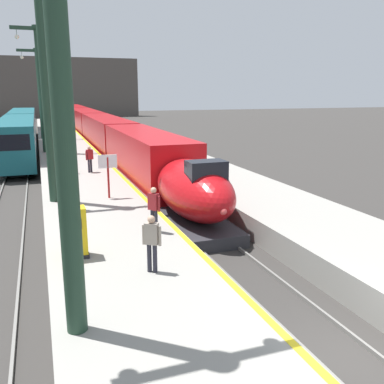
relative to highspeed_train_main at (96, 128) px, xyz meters
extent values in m
plane|color=#33302D|center=(0.00, -44.10, -1.97)|extent=(260.00, 260.00, 0.00)
cube|color=gray|center=(-4.05, -19.35, -1.45)|extent=(4.80, 110.00, 1.05)
cube|color=gray|center=(4.05, -19.35, -1.45)|extent=(4.80, 110.00, 1.05)
cube|color=yellow|center=(-1.77, -19.35, -0.92)|extent=(0.20, 107.80, 0.01)
cube|color=slate|center=(-0.75, -16.60, -1.91)|extent=(0.08, 110.00, 0.12)
cube|color=slate|center=(0.75, -16.60, -1.91)|extent=(0.08, 110.00, 0.12)
cube|color=slate|center=(-8.85, -16.60, -1.91)|extent=(0.08, 110.00, 0.12)
cube|color=slate|center=(-7.35, -16.60, -1.91)|extent=(0.08, 110.00, 0.12)
ellipsoid|color=#B20F14|center=(0.00, -33.48, -0.14)|extent=(2.78, 6.79, 2.56)
cube|color=#28282D|center=(0.00, -33.82, -1.70)|extent=(2.46, 5.77, 0.55)
cube|color=black|center=(0.00, -35.01, 0.93)|extent=(1.59, 1.00, 0.90)
sphere|color=#F24C4C|center=(0.00, -36.79, -0.29)|extent=(0.28, 0.28, 0.28)
cube|color=#B20F14|center=(0.00, -24.44, 0.10)|extent=(2.90, 14.00, 3.05)
cube|color=black|center=(-1.42, -24.44, 0.65)|extent=(0.04, 11.90, 0.80)
cube|color=black|center=(1.42, -24.44, 0.65)|extent=(0.04, 11.90, 0.80)
cube|color=silver|center=(0.00, -24.44, -1.17)|extent=(2.92, 13.30, 0.24)
cube|color=black|center=(0.00, -28.92, -1.69)|extent=(2.03, 2.20, 0.56)
cube|color=black|center=(0.00, -19.96, -1.69)|extent=(2.03, 2.20, 0.56)
cube|color=#B20F14|center=(0.00, -7.84, 0.10)|extent=(2.90, 18.00, 3.05)
cube|color=black|center=(-1.42, -7.84, 0.65)|extent=(0.04, 15.84, 0.80)
cube|color=black|center=(1.42, -7.84, 0.65)|extent=(0.04, 15.84, 0.80)
cube|color=black|center=(0.00, -13.96, -1.69)|extent=(2.03, 2.20, 0.56)
cube|color=black|center=(0.00, -1.72, -1.69)|extent=(2.03, 2.20, 0.56)
cube|color=#B20F14|center=(0.00, 10.76, 0.10)|extent=(2.90, 18.00, 3.05)
cube|color=black|center=(-1.42, 10.76, 0.65)|extent=(0.04, 15.84, 0.80)
cube|color=black|center=(1.42, 10.76, 0.65)|extent=(0.04, 15.84, 0.80)
cube|color=black|center=(0.00, 4.64, -1.69)|extent=(2.03, 2.20, 0.56)
cube|color=black|center=(0.00, 16.88, -1.69)|extent=(2.03, 2.20, 0.56)
cube|color=#B20F14|center=(0.00, 29.36, 0.10)|extent=(2.90, 18.00, 3.05)
cube|color=black|center=(-1.42, 29.36, 0.65)|extent=(0.04, 15.84, 0.80)
cube|color=black|center=(1.42, 29.36, 0.65)|extent=(0.04, 15.84, 0.80)
cube|color=black|center=(0.00, 23.24, -1.69)|extent=(2.03, 2.20, 0.56)
cube|color=black|center=(0.00, 35.48, -1.69)|extent=(2.03, 2.20, 0.56)
cube|color=#145660|center=(-8.10, -11.03, 0.18)|extent=(2.85, 18.00, 3.30)
cube|color=black|center=(-8.10, -19.99, 0.78)|extent=(2.28, 0.08, 1.10)
cube|color=black|center=(-9.49, -11.03, 0.68)|extent=(0.04, 15.30, 0.90)
cube|color=black|center=(-6.71, -11.03, 0.68)|extent=(0.04, 15.30, 0.90)
cube|color=black|center=(-8.10, -16.79, -1.71)|extent=(2.00, 2.00, 0.52)
cube|color=black|center=(-8.10, -5.27, -1.71)|extent=(2.00, 2.00, 0.52)
cube|color=#145660|center=(-8.10, 7.57, 0.18)|extent=(2.85, 18.00, 3.30)
cylinder|color=#1E3828|center=(-5.90, -42.31, 3.37)|extent=(0.44, 0.44, 8.58)
cylinder|color=#1E3828|center=(-5.90, -30.41, 4.23)|extent=(0.44, 0.44, 10.32)
cylinder|color=#1E3828|center=(-5.90, -12.64, 4.20)|extent=(0.44, 0.44, 10.25)
cylinder|color=#1E3828|center=(-5.90, -12.64, 9.17)|extent=(0.68, 0.68, 0.30)
cube|color=#1E3828|center=(-5.90, -12.64, 9.07)|extent=(4.00, 0.24, 0.28)
cylinder|color=#1E3828|center=(-7.40, -12.64, 8.72)|extent=(0.03, 0.03, 0.60)
sphere|color=#EFEACC|center=(-7.40, -12.64, 8.37)|extent=(0.36, 0.36, 0.36)
cylinder|color=#1E3828|center=(-4.40, -12.64, 8.72)|extent=(0.03, 0.03, 0.60)
sphere|color=#EFEACC|center=(-4.40, -12.64, 8.37)|extent=(0.36, 0.36, 0.36)
cylinder|color=#1E3828|center=(-5.90, -1.30, 3.82)|extent=(0.44, 0.44, 9.49)
cylinder|color=#1E3828|center=(-5.90, -1.30, 8.42)|extent=(0.68, 0.68, 0.30)
cube|color=#1E3828|center=(-5.90, -1.30, 8.32)|extent=(4.00, 0.24, 0.28)
cylinder|color=#1E3828|center=(-7.40, -1.30, 7.97)|extent=(0.03, 0.03, 0.60)
sphere|color=#EFEACC|center=(-7.40, -1.30, 7.62)|extent=(0.36, 0.36, 0.36)
cylinder|color=#1E3828|center=(-4.40, -1.30, 7.97)|extent=(0.03, 0.03, 0.60)
sphere|color=#EFEACC|center=(-4.40, -1.30, 7.62)|extent=(0.36, 0.36, 0.36)
cylinder|color=#23232D|center=(-3.36, -23.48, -0.50)|extent=(0.13, 0.13, 0.85)
cylinder|color=#23232D|center=(-3.51, -23.56, -0.50)|extent=(0.13, 0.13, 0.85)
cube|color=maroon|center=(-3.43, -23.52, 0.24)|extent=(0.44, 0.38, 0.62)
cylinder|color=maroon|center=(-3.22, -23.40, 0.19)|extent=(0.09, 0.09, 0.58)
cylinder|color=maroon|center=(-3.64, -23.64, 0.19)|extent=(0.09, 0.09, 0.58)
sphere|color=tan|center=(-3.43, -23.52, 0.66)|extent=(0.22, 0.22, 0.22)
cylinder|color=#23232D|center=(-3.52, -39.94, -0.50)|extent=(0.13, 0.13, 0.85)
cylinder|color=#23232D|center=(-3.66, -39.84, -0.50)|extent=(0.13, 0.13, 0.85)
cube|color=gray|center=(-3.59, -39.89, 0.24)|extent=(0.44, 0.40, 0.62)
cylinder|color=gray|center=(-3.39, -40.03, 0.19)|extent=(0.09, 0.09, 0.58)
cylinder|color=gray|center=(-3.79, -39.76, 0.19)|extent=(0.09, 0.09, 0.58)
sphere|color=tan|center=(-3.59, -39.89, 0.66)|extent=(0.22, 0.22, 0.22)
cylinder|color=#23232D|center=(-2.67, -36.37, -0.50)|extent=(0.13, 0.13, 0.85)
cylinder|color=#23232D|center=(-2.57, -36.51, -0.50)|extent=(0.13, 0.13, 0.85)
cube|color=maroon|center=(-2.62, -36.44, 0.24)|extent=(0.40, 0.44, 0.62)
cylinder|color=maroon|center=(-2.76, -36.25, 0.19)|extent=(0.09, 0.09, 0.58)
cylinder|color=maroon|center=(-2.48, -36.64, 0.19)|extent=(0.09, 0.09, 0.58)
sphere|color=tan|center=(-2.62, -36.44, 0.66)|extent=(0.22, 0.22, 0.22)
cube|color=maroon|center=(-4.48, -23.70, -0.62)|extent=(0.40, 0.22, 0.60)
cylinder|color=#262628|center=(-4.58, -23.70, -0.14)|extent=(0.02, 0.02, 0.36)
cylinder|color=#262628|center=(-4.38, -23.70, -0.14)|extent=(0.02, 0.02, 0.36)
cube|color=#262628|center=(-4.48, -23.70, 0.05)|extent=(0.22, 0.03, 0.02)
cube|color=yellow|center=(-5.55, -37.96, -0.12)|extent=(0.70, 0.56, 1.60)
cube|color=black|center=(-5.55, -38.25, 0.23)|extent=(0.40, 0.02, 0.32)
cube|color=black|center=(-5.55, -37.96, -0.86)|extent=(0.76, 0.62, 0.12)
cylinder|color=maroon|center=(-3.36, -30.68, 0.08)|extent=(0.10, 0.10, 2.00)
cube|color=white|center=(-3.36, -30.68, 0.88)|extent=(0.90, 0.06, 0.64)
cube|color=#4C4742|center=(0.00, 57.90, 5.03)|extent=(36.00, 2.00, 14.00)
camera|label=1|loc=(-6.37, -50.98, 4.14)|focal=39.76mm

